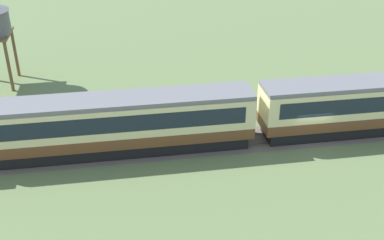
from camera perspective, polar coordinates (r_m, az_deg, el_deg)
ground_plane at (r=36.04m, az=13.49°, el=-2.26°), size 600.00×600.00×0.00m
passenger_train at (r=32.96m, az=-8.41°, el=-0.23°), size 97.03×2.90×4.10m
railway_track at (r=34.34m, az=-1.06°, el=-3.01°), size 166.72×3.60×0.04m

